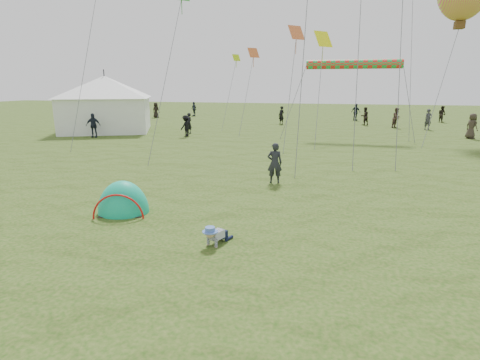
% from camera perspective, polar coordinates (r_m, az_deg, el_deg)
% --- Properties ---
extents(ground, '(140.00, 140.00, 0.00)m').
position_cam_1_polar(ground, '(9.76, -9.27, -8.67)').
color(ground, '#17410A').
extents(crawling_toddler, '(0.70, 0.81, 0.52)m').
position_cam_1_polar(crawling_toddler, '(9.18, -3.78, -8.27)').
color(crawling_toddler, black).
rests_on(crawling_toddler, ground).
extents(popup_tent, '(1.80, 1.61, 1.98)m').
position_cam_1_polar(popup_tent, '(11.98, -17.27, -4.73)').
color(popup_tent, '#00A28C').
rests_on(popup_tent, ground).
extents(standing_adult, '(0.65, 0.49, 1.60)m').
position_cam_1_polar(standing_adult, '(14.71, 5.31, 2.58)').
color(standing_adult, black).
rests_on(standing_adult, ground).
extents(event_marquee, '(9.21, 9.21, 4.79)m').
position_cam_1_polar(event_marquee, '(33.40, -19.71, 11.17)').
color(event_marquee, white).
rests_on(event_marquee, ground).
extents(crowd_person_0, '(0.75, 0.70, 1.73)m').
position_cam_1_polar(crowd_person_0, '(37.11, 6.33, 9.78)').
color(crowd_person_0, black).
rests_on(crowd_person_0, ground).
extents(crowd_person_1, '(0.96, 1.02, 1.66)m').
position_cam_1_polar(crowd_person_1, '(43.94, 28.40, 8.82)').
color(crowd_person_1, black).
rests_on(crowd_person_1, ground).
extents(crowd_person_2, '(1.04, 0.95, 1.71)m').
position_cam_1_polar(crowd_person_2, '(46.93, -7.03, 10.69)').
color(crowd_person_2, '#28303D').
rests_on(crowd_person_2, ground).
extents(crowd_person_3, '(0.90, 1.16, 1.58)m').
position_cam_1_polar(crowd_person_3, '(28.37, -8.25, 8.16)').
color(crowd_person_3, black).
rests_on(crowd_person_3, ground).
extents(crowd_person_4, '(0.61, 0.85, 1.61)m').
position_cam_1_polar(crowd_person_4, '(32.65, -16.36, 8.57)').
color(crowd_person_4, black).
rests_on(crowd_person_4, ground).
extents(crowd_person_5, '(1.59, 1.20, 1.67)m').
position_cam_1_polar(crowd_person_5, '(31.76, -18.40, 8.32)').
color(crowd_person_5, '#1C252A').
rests_on(crowd_person_5, ground).
extents(crowd_person_6, '(0.76, 0.63, 1.76)m').
position_cam_1_polar(crowd_person_6, '(36.09, 26.76, 8.25)').
color(crowd_person_6, '#323237').
rests_on(crowd_person_6, ground).
extents(crowd_person_7, '(1.04, 0.98, 1.69)m').
position_cam_1_polar(crowd_person_7, '(37.98, 18.46, 9.21)').
color(crowd_person_7, black).
rests_on(crowd_person_7, ground).
extents(crowd_person_8, '(1.11, 0.97, 1.80)m').
position_cam_1_polar(crowd_person_8, '(42.54, 17.23, 9.85)').
color(crowd_person_8, black).
rests_on(crowd_person_8, ground).
extents(crowd_person_10, '(0.92, 0.67, 1.74)m').
position_cam_1_polar(crowd_person_10, '(45.32, -12.69, 10.35)').
color(crowd_person_10, black).
rests_on(crowd_person_10, ground).
extents(crowd_person_11, '(1.18, 1.49, 1.59)m').
position_cam_1_polar(crowd_person_11, '(33.24, -23.72, 8.01)').
color(crowd_person_11, black).
rests_on(crowd_person_11, ground).
extents(crowd_person_12, '(0.70, 0.63, 1.60)m').
position_cam_1_polar(crowd_person_12, '(30.21, -7.78, 8.58)').
color(crowd_person_12, black).
rests_on(crowd_person_12, ground).
extents(crowd_person_13, '(1.08, 1.10, 1.78)m').
position_cam_1_polar(crowd_person_13, '(36.49, 22.76, 8.73)').
color(crowd_person_13, '#46332C').
rests_on(crowd_person_13, ground).
extents(crowd_person_14, '(1.11, 0.75, 1.76)m').
position_cam_1_polar(crowd_person_14, '(29.58, -21.46, 7.75)').
color(crowd_person_14, '#1B212E').
rests_on(crowd_person_14, ground).
extents(crowd_person_16, '(0.95, 1.05, 1.79)m').
position_cam_1_polar(crowd_person_16, '(31.64, 31.83, 7.00)').
color(crowd_person_16, '#332B23').
rests_on(crowd_person_16, ground).
extents(rainbow_tube_kite, '(6.46, 0.64, 0.64)m').
position_cam_1_polar(rainbow_tube_kite, '(28.37, 16.91, 16.53)').
color(rainbow_tube_kite, red).
extents(diamond_kite_0, '(1.12, 1.12, 0.91)m').
position_cam_1_polar(diamond_kite_0, '(26.01, 8.59, 21.34)').
color(diamond_kite_0, orange).
extents(diamond_kite_2, '(1.32, 1.32, 1.08)m').
position_cam_1_polar(diamond_kite_2, '(27.69, 12.57, 20.24)').
color(diamond_kite_2, '#F8F70C').
extents(diamond_kite_6, '(0.98, 0.98, 0.80)m').
position_cam_1_polar(diamond_kite_6, '(32.63, 2.07, 18.81)').
color(diamond_kite_6, '#D4622A').
extents(diamond_kite_8, '(0.74, 0.74, 0.61)m').
position_cam_1_polar(diamond_kite_8, '(36.22, -0.57, 18.15)').
color(diamond_kite_8, '#ABD70C').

